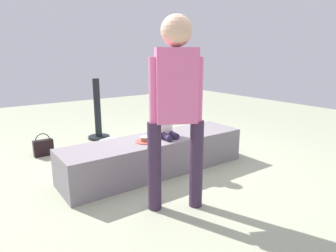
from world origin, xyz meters
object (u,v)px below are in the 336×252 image
object	(u,v)px
child_seated	(163,120)
party_cup_red	(172,146)
water_bottle_far_side	(115,153)
handbag_black_leather	(43,147)
cake_box_white	(112,143)
gift_bag	(81,160)
cake_plate	(145,140)
water_bottle_near_gift	(151,131)
adult_standing	(176,98)

from	to	relation	value
child_seated	party_cup_red	bearing A→B (deg)	45.45
water_bottle_far_side	handbag_black_leather	distance (m)	1.07
water_bottle_far_side	cake_box_white	distance (m)	0.66
gift_bag	child_seated	bearing A→B (deg)	-28.20
child_seated	gift_bag	xyz separation A→B (m)	(-0.88, 0.47, -0.47)
cake_plate	handbag_black_leather	bearing A→B (deg)	118.76
party_cup_red	cake_box_white	xyz separation A→B (m)	(-0.66, 0.69, -0.00)
party_cup_red	handbag_black_leather	size ratio (longest dim) A/B	0.35
cake_plate	water_bottle_near_gift	world-z (taller)	cake_plate
child_seated	gift_bag	size ratio (longest dim) A/B	1.34
gift_bag	water_bottle_far_side	bearing A→B (deg)	16.60
water_bottle_far_side	party_cup_red	world-z (taller)	water_bottle_far_side
water_bottle_near_gift	handbag_black_leather	xyz separation A→B (m)	(-1.73, 0.11, 0.01)
gift_bag	water_bottle_near_gift	distance (m)	1.72
cake_plate	water_bottle_near_gift	xyz separation A→B (m)	(0.93, 1.35, -0.33)
cake_box_white	handbag_black_leather	bearing A→B (deg)	170.80
adult_standing	water_bottle_far_side	bearing A→B (deg)	86.85
child_seated	gift_bag	distance (m)	1.10
water_bottle_far_side	handbag_black_leather	xyz separation A→B (m)	(-0.74, 0.78, 0.02)
child_seated	cake_plate	world-z (taller)	child_seated
cake_box_white	adult_standing	bearing A→B (deg)	-98.71
child_seated	cake_box_white	world-z (taller)	child_seated
child_seated	water_bottle_far_side	world-z (taller)	child_seated
adult_standing	gift_bag	size ratio (longest dim) A/B	4.79
water_bottle_near_gift	party_cup_red	distance (m)	0.75
party_cup_red	handbag_black_leather	xyz separation A→B (m)	(-1.64, 0.85, 0.07)
gift_bag	handbag_black_leather	distance (m)	0.96
party_cup_red	handbag_black_leather	world-z (taller)	handbag_black_leather
cake_plate	gift_bag	size ratio (longest dim) A/B	0.62
cake_plate	water_bottle_far_side	distance (m)	0.76
cake_plate	water_bottle_far_side	world-z (taller)	cake_plate
child_seated	party_cup_red	world-z (taller)	child_seated
cake_plate	cake_box_white	size ratio (longest dim) A/B	0.80
child_seated	handbag_black_leather	world-z (taller)	child_seated
child_seated	water_bottle_far_side	xyz separation A→B (m)	(-0.36, 0.62, -0.53)
water_bottle_far_side	cake_box_white	xyz separation A→B (m)	(0.24, 0.62, -0.05)
cake_plate	party_cup_red	size ratio (longest dim) A/B	1.99
cake_plate	handbag_black_leather	xyz separation A→B (m)	(-0.80, 1.46, -0.32)
cake_plate	water_bottle_far_side	xyz separation A→B (m)	(-0.06, 0.68, -0.34)
adult_standing	cake_box_white	size ratio (longest dim) A/B	6.15
child_seated	water_bottle_far_side	bearing A→B (deg)	119.95
water_bottle_near_gift	gift_bag	bearing A→B (deg)	-151.56
cake_plate	gift_bag	xyz separation A→B (m)	(-0.58, 0.53, -0.28)
cake_box_white	handbag_black_leather	distance (m)	0.99
water_bottle_near_gift	adult_standing	bearing A→B (deg)	-116.87
gift_bag	handbag_black_leather	world-z (taller)	gift_bag
cake_plate	cake_box_white	distance (m)	1.37
child_seated	water_bottle_near_gift	bearing A→B (deg)	63.74
gift_bag	party_cup_red	xyz separation A→B (m)	(1.42, 0.08, -0.11)
gift_bag	handbag_black_leather	xyz separation A→B (m)	(-0.22, 0.93, -0.04)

